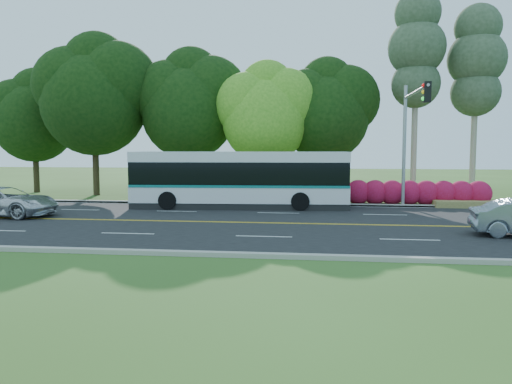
# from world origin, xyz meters

# --- Properties ---
(ground) EXTENTS (120.00, 120.00, 0.00)m
(ground) POSITION_xyz_m (0.00, 0.00, 0.00)
(ground) COLOR #32521B
(ground) RESTS_ON ground
(road) EXTENTS (60.00, 14.00, 0.02)m
(road) POSITION_xyz_m (0.00, 0.00, 0.01)
(road) COLOR black
(road) RESTS_ON ground
(curb_north) EXTENTS (60.00, 0.30, 0.15)m
(curb_north) POSITION_xyz_m (0.00, 7.15, 0.07)
(curb_north) COLOR #A7A397
(curb_north) RESTS_ON ground
(curb_south) EXTENTS (60.00, 0.30, 0.15)m
(curb_south) POSITION_xyz_m (0.00, -7.15, 0.07)
(curb_south) COLOR #A7A397
(curb_south) RESTS_ON ground
(grass_verge) EXTENTS (60.00, 4.00, 0.10)m
(grass_verge) POSITION_xyz_m (0.00, 9.00, 0.05)
(grass_verge) COLOR #32521B
(grass_verge) RESTS_ON ground
(lane_markings) EXTENTS (57.60, 13.82, 0.00)m
(lane_markings) POSITION_xyz_m (-0.09, 0.00, 0.02)
(lane_markings) COLOR gold
(lane_markings) RESTS_ON road
(tree_row) EXTENTS (44.70, 9.10, 13.84)m
(tree_row) POSITION_xyz_m (-5.15, 12.13, 6.73)
(tree_row) COLOR #2F2314
(tree_row) RESTS_ON ground
(bougainvillea_hedge) EXTENTS (9.50, 2.25, 1.50)m
(bougainvillea_hedge) POSITION_xyz_m (7.18, 8.15, 0.72)
(bougainvillea_hedge) COLOR #AB0E21
(bougainvillea_hedge) RESTS_ON ground
(traffic_signal) EXTENTS (0.42, 6.10, 7.00)m
(traffic_signal) POSITION_xyz_m (6.49, 5.40, 4.67)
(traffic_signal) COLOR #999CA2
(traffic_signal) RESTS_ON ground
(transit_bus) EXTENTS (12.35, 3.38, 3.20)m
(transit_bus) POSITION_xyz_m (-2.89, 5.57, 1.60)
(transit_bus) COLOR white
(transit_bus) RESTS_ON road
(suv) EXTENTS (5.40, 2.67, 1.47)m
(suv) POSITION_xyz_m (-14.01, 0.54, 0.76)
(suv) COLOR silver
(suv) RESTS_ON road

